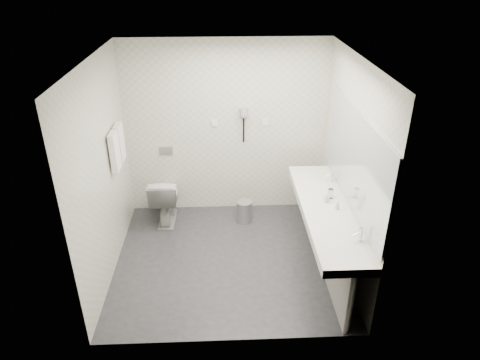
{
  "coord_description": "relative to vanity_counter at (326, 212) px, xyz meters",
  "views": [
    {
      "loc": [
        -0.05,
        -4.41,
        3.44
      ],
      "look_at": [
        0.15,
        0.15,
        1.05
      ],
      "focal_mm": 32.56,
      "sensor_mm": 36.0,
      "label": 1
    }
  ],
  "objects": [
    {
      "name": "dryer_cord",
      "position": [
        -0.88,
        1.46,
        0.45
      ],
      "size": [
        0.02,
        0.02,
        0.35
      ],
      "primitive_type": "cylinder",
      "color": "black",
      "rests_on": "dryer_cradle"
    },
    {
      "name": "flush_plate",
      "position": [
        -1.98,
        1.49,
        0.15
      ],
      "size": [
        0.18,
        0.02,
        0.12
      ],
      "primitive_type": "cube",
      "color": "#B2B5BA",
      "rests_on": "wall_back"
    },
    {
      "name": "pedal_bin",
      "position": [
        -0.88,
        1.07,
        -0.64
      ],
      "size": [
        0.23,
        0.23,
        0.31
      ],
      "primitive_type": "cylinder",
      "rotation": [
        0.0,
        0.0,
        -0.02
      ],
      "color": "#B2B5BA",
      "rests_on": "floor"
    },
    {
      "name": "towel_far",
      "position": [
        -2.46,
        0.89,
        0.53
      ],
      "size": [
        0.07,
        0.24,
        0.48
      ],
      "primitive_type": "cube",
      "color": "white",
      "rests_on": "towel_rail"
    },
    {
      "name": "switch_plate_b",
      "position": [
        -0.57,
        1.49,
        0.55
      ],
      "size": [
        0.09,
        0.02,
        0.09
      ],
      "primitive_type": "cube",
      "color": "silver",
      "rests_on": "wall_back"
    },
    {
      "name": "soap_bottle_a",
      "position": [
        0.03,
        0.14,
        0.11
      ],
      "size": [
        0.07,
        0.07,
        0.11
      ],
      "primitive_type": "imported",
      "rotation": [
        0.0,
        0.0,
        0.48
      ],
      "color": "white",
      "rests_on": "vanity_counter"
    },
    {
      "name": "floor",
      "position": [
        -1.12,
        0.2,
        -0.8
      ],
      "size": [
        2.8,
        2.8,
        0.0
      ],
      "primitive_type": "plane",
      "color": "#28282D",
      "rests_on": "ground"
    },
    {
      "name": "glass_left",
      "position": [
        0.09,
        0.22,
        0.11
      ],
      "size": [
        0.07,
        0.07,
        0.12
      ],
      "primitive_type": "cylinder",
      "rotation": [
        0.0,
        0.0,
        0.12
      ],
      "color": "silver",
      "rests_on": "vanity_counter"
    },
    {
      "name": "vanity_panel",
      "position": [
        0.02,
        0.0,
        -0.42
      ],
      "size": [
        0.03,
        2.15,
        0.75
      ],
      "primitive_type": "cube",
      "color": "gray",
      "rests_on": "floor"
    },
    {
      "name": "basin_far",
      "position": [
        0.0,
        0.65,
        0.04
      ],
      "size": [
        0.4,
        0.31,
        0.05
      ],
      "primitive_type": "ellipsoid",
      "color": "silver",
      "rests_on": "vanity_counter"
    },
    {
      "name": "vanity_counter",
      "position": [
        0.0,
        0.0,
        0.0
      ],
      "size": [
        0.55,
        2.2,
        0.1
      ],
      "primitive_type": "cube",
      "color": "silver",
      "rests_on": "floor"
    },
    {
      "name": "vanity_post_far",
      "position": [
        0.05,
        1.04,
        -0.42
      ],
      "size": [
        0.06,
        0.06,
        0.75
      ],
      "primitive_type": "cylinder",
      "color": "silver",
      "rests_on": "floor"
    },
    {
      "name": "mirror",
      "position": [
        0.26,
        0.0,
        0.65
      ],
      "size": [
        0.02,
        2.2,
        1.05
      ],
      "primitive_type": "cube",
      "color": "#B2BCC6",
      "rests_on": "wall_right"
    },
    {
      "name": "toilet",
      "position": [
        -2.0,
        1.17,
        -0.45
      ],
      "size": [
        0.41,
        0.7,
        0.7
      ],
      "primitive_type": "imported",
      "rotation": [
        0.0,
        0.0,
        3.13
      ],
      "color": "silver",
      "rests_on": "floor"
    },
    {
      "name": "wall_back",
      "position": [
        -1.12,
        1.5,
        0.45
      ],
      "size": [
        2.8,
        0.0,
        2.8
      ],
      "primitive_type": "plane",
      "rotation": [
        1.57,
        0.0,
        0.0
      ],
      "color": "beige",
      "rests_on": "floor"
    },
    {
      "name": "vanity_post_near",
      "position": [
        0.05,
        -1.04,
        -0.42
      ],
      "size": [
        0.06,
        0.06,
        0.75
      ],
      "primitive_type": "cylinder",
      "color": "silver",
      "rests_on": "floor"
    },
    {
      "name": "bin_lid",
      "position": [
        -0.88,
        1.07,
        -0.48
      ],
      "size": [
        0.22,
        0.22,
        0.02
      ],
      "primitive_type": "cylinder",
      "color": "#B2B5BA",
      "rests_on": "pedal_bin"
    },
    {
      "name": "dryer_cradle",
      "position": [
        -0.88,
        1.47,
        0.7
      ],
      "size": [
        0.1,
        0.04,
        0.14
      ],
      "primitive_type": "cube",
      "color": "gray",
      "rests_on": "wall_back"
    },
    {
      "name": "basin_near",
      "position": [
        0.0,
        -0.65,
        0.04
      ],
      "size": [
        0.4,
        0.31,
        0.05
      ],
      "primitive_type": "ellipsoid",
      "color": "silver",
      "rests_on": "vanity_counter"
    },
    {
      "name": "wall_front",
      "position": [
        -1.12,
        -1.1,
        0.45
      ],
      "size": [
        2.8,
        0.0,
        2.8
      ],
      "primitive_type": "plane",
      "rotation": [
        -1.57,
        0.0,
        0.0
      ],
      "color": "beige",
      "rests_on": "floor"
    },
    {
      "name": "towel_rail",
      "position": [
        -2.47,
        0.75,
        0.75
      ],
      "size": [
        0.02,
        0.62,
        0.02
      ],
      "primitive_type": "cylinder",
      "rotation": [
        1.57,
        0.0,
        0.0
      ],
      "color": "silver",
      "rests_on": "wall_left"
    },
    {
      "name": "towel_near",
      "position": [
        -2.46,
        0.61,
        0.53
      ],
      "size": [
        0.07,
        0.24,
        0.48
      ],
      "primitive_type": "cube",
      "color": "white",
      "rests_on": "towel_rail"
    },
    {
      "name": "dryer_barrel",
      "position": [
        -0.88,
        1.4,
        0.73
      ],
      "size": [
        0.08,
        0.14,
        0.08
      ],
      "primitive_type": "cylinder",
      "rotation": [
        1.57,
        0.0,
        0.0
      ],
      "color": "gray",
      "rests_on": "dryer_cradle"
    },
    {
      "name": "wall_right",
      "position": [
        0.27,
        0.2,
        0.45
      ],
      "size": [
        0.0,
        2.6,
        2.6
      ],
      "primitive_type": "plane",
      "rotation": [
        1.57,
        0.0,
        -1.57
      ],
      "color": "beige",
      "rests_on": "floor"
    },
    {
      "name": "faucet_near",
      "position": [
        0.19,
        -0.65,
        0.12
      ],
      "size": [
        0.04,
        0.04,
        0.15
      ],
      "primitive_type": "cylinder",
      "color": "silver",
      "rests_on": "vanity_counter"
    },
    {
      "name": "wall_left",
      "position": [
        -2.52,
        0.2,
        0.45
      ],
      "size": [
        0.0,
        2.6,
        2.6
      ],
      "primitive_type": "plane",
      "rotation": [
        1.57,
        0.0,
        1.57
      ],
      "color": "beige",
      "rests_on": "floor"
    },
    {
      "name": "faucet_far",
      "position": [
        0.19,
        0.65,
        0.12
      ],
      "size": [
        0.04,
        0.04,
        0.15
      ],
      "primitive_type": "cylinder",
      "color": "silver",
      "rests_on": "vanity_counter"
    },
    {
      "name": "switch_plate_a",
      "position": [
        -1.27,
        1.49,
        0.55
      ],
      "size": [
        0.09,
        0.02,
        0.09
      ],
      "primitive_type": "cube",
      "color": "silver",
      "rests_on": "wall_back"
    },
    {
      "name": "soap_bottle_c",
      "position": [
        0.11,
        -0.03,
        0.11
      ],
      "size": [
        0.06,
        0.06,
        0.12
      ],
      "primitive_type": "imported",
      "rotation": [
        0.0,
        0.0,
        -0.32
      ],
      "color": "white",
      "rests_on": "vanity_counter"
    },
    {
      "name": "ceiling",
      "position": [
        -1.12,
        0.2,
        1.7
      ],
      "size": [
        2.8,
        2.8,
        0.0
      ],
      "primitive_type": "plane",
      "rotation": [
        3.14,
        0.0,
        0.0
      ],
      "color": "silver",
      "rests_on": "wall_back"
    }
  ]
}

